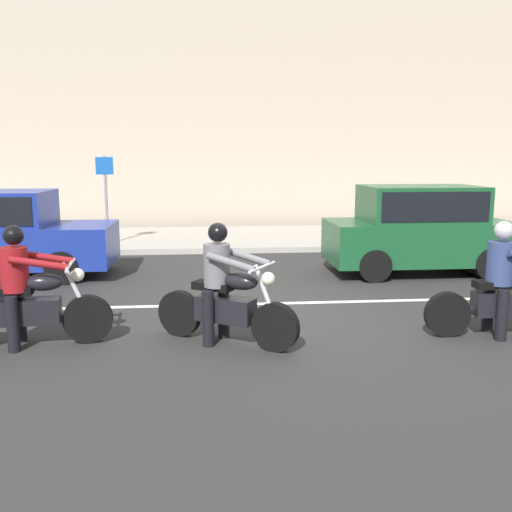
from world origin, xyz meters
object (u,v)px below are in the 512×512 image
at_px(parked_hatchback_forest_green, 419,228).
at_px(street_sign_post, 106,191).
at_px(motorcycle_with_rider_denim_blue, 506,290).
at_px(motorcycle_with_rider_gray, 224,294).
at_px(motorcycle_with_rider_crimson, 25,297).

relative_size(parked_hatchback_forest_green, street_sign_post, 1.65).
bearing_deg(motorcycle_with_rider_denim_blue, parked_hatchback_forest_green, 84.54).
xyz_separation_m(motorcycle_with_rider_gray, motorcycle_with_rider_denim_blue, (3.76, -0.04, -0.01)).
bearing_deg(street_sign_post, motorcycle_with_rider_gray, -70.61).
relative_size(motorcycle_with_rider_denim_blue, parked_hatchback_forest_green, 0.59).
height_order(motorcycle_with_rider_gray, parked_hatchback_forest_green, parked_hatchback_forest_green).
distance_m(motorcycle_with_rider_gray, motorcycle_with_rider_crimson, 2.51).
bearing_deg(parked_hatchback_forest_green, motorcycle_with_rider_denim_blue, -95.46).
xyz_separation_m(motorcycle_with_rider_denim_blue, parked_hatchback_forest_green, (0.40, 4.16, 0.29)).
height_order(motorcycle_with_rider_gray, street_sign_post, street_sign_post).
bearing_deg(motorcycle_with_rider_denim_blue, motorcycle_with_rider_crimson, 178.62).
distance_m(motorcycle_with_rider_crimson, street_sign_post, 7.75).
height_order(motorcycle_with_rider_denim_blue, parked_hatchback_forest_green, parked_hatchback_forest_green).
xyz_separation_m(parked_hatchback_forest_green, street_sign_post, (-6.90, 3.69, 0.59)).
relative_size(motorcycle_with_rider_gray, parked_hatchback_forest_green, 0.48).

